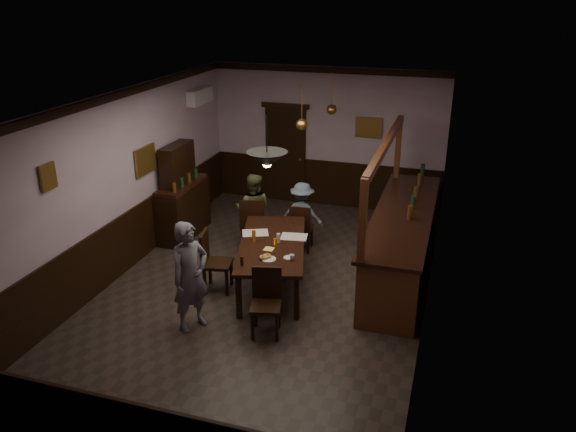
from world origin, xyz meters
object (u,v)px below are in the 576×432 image
at_px(coffee_cup, 292,257).
at_px(person_seated_right, 302,214).
at_px(pendant_brass_mid, 302,125).
at_px(sideboard, 182,200).
at_px(chair_far_left, 252,222).
at_px(soda_can, 275,242).
at_px(person_standing, 190,276).
at_px(person_seated_left, 253,210).
at_px(chair_side, 212,259).
at_px(pendant_iron, 267,160).
at_px(chair_far_right, 301,226).
at_px(dining_table, 272,246).
at_px(bar_counter, 402,240).
at_px(pendant_brass_far, 332,110).
at_px(chair_near, 266,298).

bearing_deg(coffee_cup, person_seated_right, 86.82).
bearing_deg(pendant_brass_mid, person_seated_right, 87.10).
relative_size(person_seated_right, sideboard, 0.67).
relative_size(chair_far_left, soda_can, 8.52).
xyz_separation_m(person_standing, person_seated_left, (-0.15, 2.86, -0.11)).
xyz_separation_m(chair_side, pendant_iron, (1.06, -0.34, 1.80)).
relative_size(chair_far_right, coffee_cup, 11.19).
relative_size(dining_table, bar_counter, 0.59).
bearing_deg(sideboard, pendant_brass_far, 32.21).
relative_size(chair_side, pendant_brass_far, 1.23).
bearing_deg(pendant_iron, coffee_cup, 46.82).
height_order(bar_counter, pendant_iron, pendant_iron).
bearing_deg(pendant_brass_mid, coffee_cup, -77.60).
bearing_deg(soda_can, coffee_cup, -45.28).
bearing_deg(person_standing, pendant_brass_mid, 14.75).
xyz_separation_m(person_standing, pendant_iron, (0.90, 0.71, 1.55)).
distance_m(dining_table, sideboard, 2.66).
bearing_deg(pendant_brass_far, sideboard, -147.79).
relative_size(chair_near, sideboard, 0.53).
height_order(chair_near, person_seated_right, person_seated_right).
relative_size(dining_table, chair_far_right, 2.66).
bearing_deg(dining_table, person_standing, -114.93).
height_order(person_seated_right, coffee_cup, person_seated_right).
bearing_deg(pendant_brass_mid, pendant_brass_far, 81.87).
bearing_deg(person_standing, person_seated_right, 14.97).
height_order(chair_far_left, pendant_iron, pendant_iron).
height_order(chair_near, person_seated_left, person_seated_left).
distance_m(chair_far_left, pendant_brass_far, 2.72).
height_order(dining_table, chair_far_right, chair_far_right).
height_order(chair_far_right, pendant_brass_mid, pendant_brass_mid).
distance_m(person_standing, pendant_brass_far, 4.76).
xyz_separation_m(chair_side, pendant_brass_mid, (0.88, 1.98, 1.75)).
bearing_deg(chair_far_left, chair_side, 67.59).
bearing_deg(person_seated_right, person_standing, 77.83).
distance_m(chair_side, person_standing, 1.09).
xyz_separation_m(dining_table, coffee_cup, (0.47, -0.49, 0.11)).
distance_m(soda_can, sideboard, 2.78).
xyz_separation_m(dining_table, pendant_brass_mid, (0.03, 1.54, 1.61)).
xyz_separation_m(chair_near, coffee_cup, (0.13, 0.79, 0.28)).
relative_size(chair_near, person_standing, 0.59).
xyz_separation_m(person_seated_left, pendant_brass_far, (1.07, 1.57, 1.61)).
bearing_deg(pendant_brass_far, soda_can, -92.71).
height_order(chair_near, person_standing, person_standing).
relative_size(sideboard, pendant_brass_far, 2.23).
bearing_deg(dining_table, bar_counter, 29.56).
xyz_separation_m(person_standing, pendant_brass_far, (0.92, 4.43, 1.50)).
xyz_separation_m(chair_far_right, person_standing, (-0.78, -2.83, 0.31)).
bearing_deg(dining_table, pendant_iron, -74.90).
xyz_separation_m(chair_far_left, chair_near, (1.11, -2.38, -0.04)).
distance_m(pendant_brass_mid, pendant_brass_far, 1.41).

